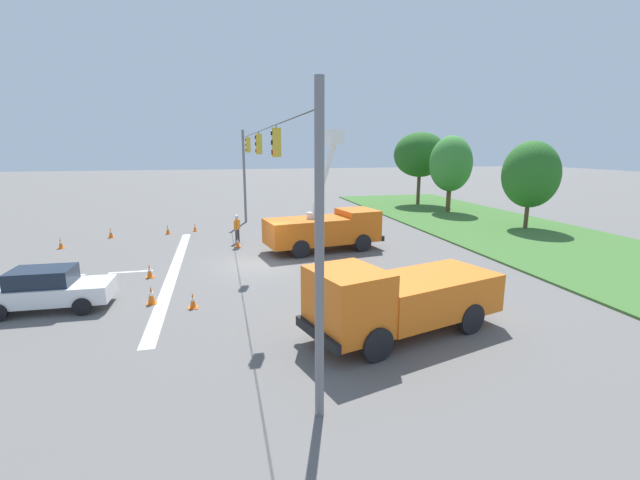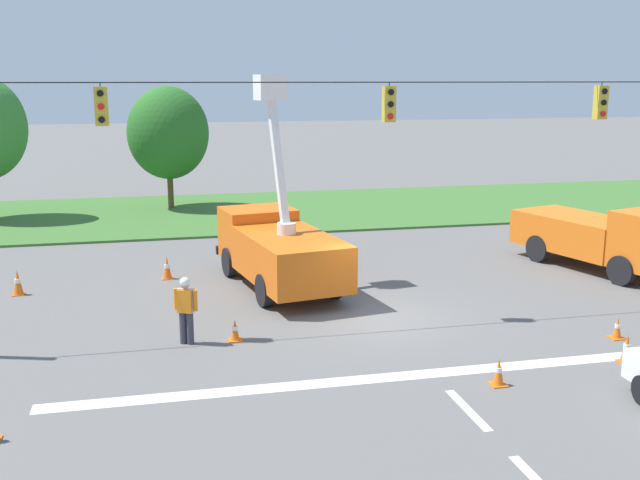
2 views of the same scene
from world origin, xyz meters
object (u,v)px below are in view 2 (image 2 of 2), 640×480
at_px(road_worker, 186,306).
at_px(traffic_cone_centre_line, 627,349).
at_px(utility_truck_bucket_lift, 278,245).
at_px(traffic_cone_far_left, 617,328).
at_px(tree_centre, 168,133).
at_px(utility_truck_support_near, 605,237).
at_px(traffic_cone_lane_edge_b, 18,283).
at_px(traffic_cone_lane_edge_a, 499,372).
at_px(traffic_cone_near_bucket, 235,330).
at_px(traffic_cone_mid_right, 167,268).

height_order(road_worker, traffic_cone_centre_line, road_worker).
bearing_deg(utility_truck_bucket_lift, traffic_cone_centre_line, -50.73).
bearing_deg(traffic_cone_far_left, utility_truck_bucket_lift, 138.14).
bearing_deg(tree_centre, road_worker, -90.72).
bearing_deg(utility_truck_support_near, traffic_cone_lane_edge_b, 176.31).
relative_size(utility_truck_bucket_lift, traffic_cone_far_left, 11.78).
xyz_separation_m(traffic_cone_lane_edge_a, traffic_cone_centre_line, (3.61, 0.58, 0.04)).
bearing_deg(tree_centre, traffic_cone_lane_edge_b, -109.18).
height_order(utility_truck_bucket_lift, traffic_cone_far_left, utility_truck_bucket_lift).
xyz_separation_m(road_worker, traffic_cone_far_left, (11.05, -2.12, -0.72)).
bearing_deg(traffic_cone_far_left, tree_centre, 115.28).
xyz_separation_m(traffic_cone_lane_edge_a, traffic_cone_lane_edge_b, (-11.59, 9.96, 0.10)).
relative_size(tree_centre, traffic_cone_near_bucket, 10.80).
bearing_deg(utility_truck_support_near, traffic_cone_far_left, -120.36).
relative_size(utility_truck_bucket_lift, utility_truck_support_near, 1.01).
xyz_separation_m(tree_centre, traffic_cone_far_left, (10.79, -22.85, -3.69)).
distance_m(traffic_cone_lane_edge_a, traffic_cone_far_left, 4.92).
bearing_deg(traffic_cone_centre_line, utility_truck_bucket_lift, 129.27).
height_order(tree_centre, utility_truck_bucket_lift, utility_truck_bucket_lift).
height_order(traffic_cone_near_bucket, traffic_cone_lane_edge_a, traffic_cone_lane_edge_a).
bearing_deg(traffic_cone_lane_edge_b, traffic_cone_far_left, -26.03).
height_order(traffic_cone_mid_right, traffic_cone_far_left, traffic_cone_mid_right).
bearing_deg(road_worker, traffic_cone_near_bucket, -2.29).
bearing_deg(traffic_cone_lane_edge_b, traffic_cone_centre_line, -31.70).
bearing_deg(utility_truck_bucket_lift, traffic_cone_far_left, -41.86).
bearing_deg(traffic_cone_far_left, traffic_cone_centre_line, -117.40).
bearing_deg(traffic_cone_mid_right, traffic_cone_near_bucket, -76.87).
relative_size(road_worker, traffic_cone_centre_line, 2.48).
relative_size(utility_truck_support_near, traffic_cone_lane_edge_b, 8.63).
height_order(road_worker, traffic_cone_lane_edge_a, road_worker).
bearing_deg(traffic_cone_lane_edge_a, traffic_cone_far_left, 25.82).
bearing_deg(traffic_cone_far_left, traffic_cone_mid_right, 142.41).
xyz_separation_m(traffic_cone_lane_edge_b, traffic_cone_centre_line, (15.20, -9.39, -0.05)).
height_order(traffic_cone_mid_right, traffic_cone_lane_edge_a, traffic_cone_mid_right).
relative_size(utility_truck_bucket_lift, road_worker, 3.95).
xyz_separation_m(tree_centre, utility_truck_bucket_lift, (2.97, -15.84, -2.60)).
relative_size(tree_centre, traffic_cone_lane_edge_b, 7.86).
height_order(road_worker, traffic_cone_near_bucket, road_worker).
xyz_separation_m(road_worker, traffic_cone_near_bucket, (1.24, -0.05, -0.72)).
distance_m(traffic_cone_near_bucket, traffic_cone_lane_edge_b, 8.46).
height_order(traffic_cone_lane_edge_a, traffic_cone_lane_edge_b, traffic_cone_lane_edge_b).
height_order(traffic_cone_far_left, traffic_cone_centre_line, traffic_cone_centre_line).
distance_m(tree_centre, utility_truck_bucket_lift, 16.32).
bearing_deg(traffic_cone_mid_right, utility_truck_bucket_lift, -26.18).
bearing_deg(road_worker, traffic_cone_lane_edge_a, -32.78).
xyz_separation_m(tree_centre, traffic_cone_centre_line, (9.98, -24.41, -3.62)).
xyz_separation_m(traffic_cone_near_bucket, traffic_cone_centre_line, (9.00, -3.64, 0.07)).
height_order(utility_truck_bucket_lift, road_worker, utility_truck_bucket_lift).
height_order(road_worker, traffic_cone_lane_edge_b, road_worker).
distance_m(traffic_cone_near_bucket, traffic_cone_centre_line, 9.71).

